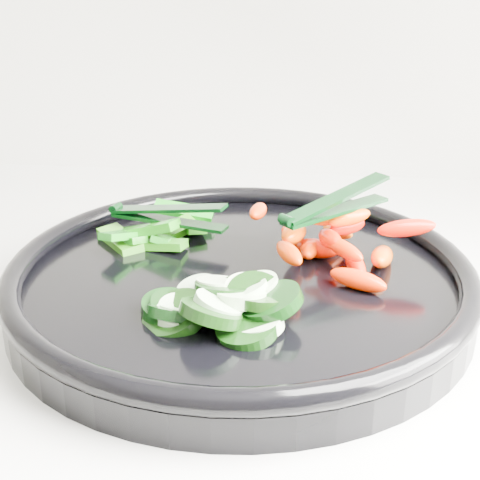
# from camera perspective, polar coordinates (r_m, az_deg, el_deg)

# --- Properties ---
(veggie_tray) EXTENTS (0.49, 0.49, 0.04)m
(veggie_tray) POSITION_cam_1_polar(r_m,az_deg,el_deg) (0.54, 0.00, -3.38)
(veggie_tray) COLOR black
(veggie_tray) RESTS_ON counter
(cucumber_pile) EXTENTS (0.13, 0.10, 0.04)m
(cucumber_pile) POSITION_cam_1_polar(r_m,az_deg,el_deg) (0.48, -2.05, -5.53)
(cucumber_pile) COLOR black
(cucumber_pile) RESTS_ON veggie_tray
(carrot_pile) EXTENTS (0.16, 0.14, 0.05)m
(carrot_pile) POSITION_cam_1_polar(r_m,az_deg,el_deg) (0.56, 7.90, -0.03)
(carrot_pile) COLOR red
(carrot_pile) RESTS_ON veggie_tray
(pepper_pile) EXTENTS (0.10, 0.10, 0.04)m
(pepper_pile) POSITION_cam_1_polar(r_m,az_deg,el_deg) (0.61, -7.46, 0.60)
(pepper_pile) COLOR #0A7011
(pepper_pile) RESTS_ON veggie_tray
(tong_carrot) EXTENTS (0.09, 0.09, 0.02)m
(tong_carrot) POSITION_cam_1_polar(r_m,az_deg,el_deg) (0.55, 7.99, 2.96)
(tong_carrot) COLOR black
(tong_carrot) RESTS_ON carrot_pile
(tong_pepper) EXTENTS (0.11, 0.05, 0.02)m
(tong_pepper) POSITION_cam_1_polar(r_m,az_deg,el_deg) (0.60, -6.43, 2.19)
(tong_pepper) COLOR black
(tong_pepper) RESTS_ON pepper_pile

